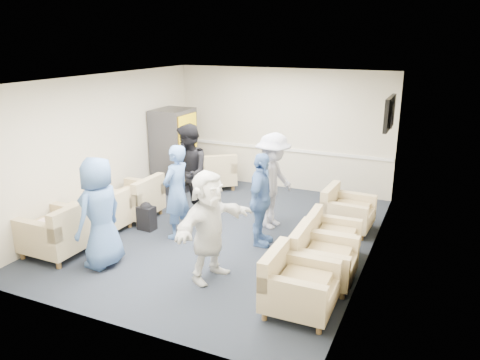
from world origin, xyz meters
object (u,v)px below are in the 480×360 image
at_px(armchair_left_mid, 105,214).
at_px(person_back_left, 188,174).
at_px(person_mid_left, 176,192).
at_px(armchair_left_near, 60,233).
at_px(armchair_right_midfar, 330,239).
at_px(armchair_corner, 215,173).
at_px(person_mid_right, 261,200).
at_px(armchair_left_far, 136,200).
at_px(person_front_right, 209,226).
at_px(vending_machine, 174,150).
at_px(person_back_right, 273,181).
at_px(armchair_right_far, 345,212).
at_px(person_front_left, 100,213).
at_px(armchair_right_near, 296,287).
at_px(armchair_right_midnear, 320,260).

relative_size(armchair_left_mid, person_back_left, 0.46).
bearing_deg(person_mid_left, armchair_left_near, -36.32).
relative_size(armchair_right_midfar, armchair_corner, 0.65).
xyz_separation_m(armchair_corner, person_mid_right, (2.10, -2.42, 0.43)).
relative_size(armchair_left_far, person_mid_left, 0.55).
height_order(armchair_right_midfar, person_front_right, person_front_right).
distance_m(armchair_left_far, vending_machine, 1.90).
xyz_separation_m(vending_machine, person_back_right, (2.76, -1.13, -0.05)).
height_order(armchair_right_far, person_back_left, person_back_left).
bearing_deg(armchair_right_far, person_mid_right, 138.96).
xyz_separation_m(armchair_left_mid, armchair_right_far, (3.89, 1.84, 0.01)).
xyz_separation_m(armchair_left_mid, person_mid_right, (2.73, 0.63, 0.46)).
distance_m(armchair_corner, vending_machine, 1.07).
bearing_deg(armchair_corner, person_front_left, 55.48).
xyz_separation_m(armchair_left_far, person_mid_left, (1.18, -0.42, 0.46)).
relative_size(armchair_right_midfar, person_mid_left, 0.49).
distance_m(armchair_right_far, person_back_right, 1.42).
bearing_deg(armchair_right_midfar, armchair_corner, 51.12).
relative_size(person_back_left, person_back_right, 1.06).
bearing_deg(armchair_left_near, armchair_corner, 171.55).
xyz_separation_m(armchair_right_near, armchair_right_midfar, (0.02, 1.68, -0.03)).
bearing_deg(vending_machine, armchair_corner, 33.61).
height_order(armchair_right_midfar, person_mid_right, person_mid_right).
bearing_deg(armchair_left_far, armchair_right_near, 64.88).
relative_size(armchair_left_near, person_back_right, 0.54).
xyz_separation_m(person_back_right, person_front_right, (-0.15, -2.16, -0.07)).
distance_m(armchair_left_far, person_mid_right, 2.65).
bearing_deg(person_mid_right, armchair_left_near, 115.45).
bearing_deg(person_back_left, person_back_right, 68.11).
relative_size(armchair_right_near, person_back_left, 0.46).
bearing_deg(armchair_left_near, person_back_left, 152.55).
bearing_deg(person_back_right, person_front_right, -173.22).
xyz_separation_m(armchair_left_near, armchair_right_near, (3.91, -0.01, -0.03)).
relative_size(armchair_right_near, person_mid_left, 0.52).
height_order(armchair_left_near, armchair_right_midnear, armchair_left_near).
bearing_deg(armchair_left_near, person_mid_right, 121.96).
distance_m(armchair_corner, person_front_right, 4.24).
bearing_deg(armchair_right_near, person_front_left, 89.31).
bearing_deg(armchair_right_midnear, armchair_left_far, 74.86).
bearing_deg(armchair_left_near, vending_machine, -177.82).
distance_m(person_back_left, person_mid_right, 1.69).
xyz_separation_m(armchair_left_near, armchair_right_midnear, (3.99, 0.85, -0.04)).
height_order(person_back_right, person_mid_right, person_back_right).
height_order(armchair_right_far, armchair_corner, armchair_corner).
distance_m(armchair_left_near, person_back_right, 3.67).
xyz_separation_m(armchair_right_far, person_mid_right, (-1.16, -1.21, 0.46)).
xyz_separation_m(armchair_right_far, armchair_corner, (-3.25, 1.22, 0.02)).
distance_m(armchair_left_mid, armchair_right_midnear, 3.97).
height_order(armchair_left_mid, person_mid_right, person_mid_right).
bearing_deg(armchair_left_near, person_front_right, 97.71).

